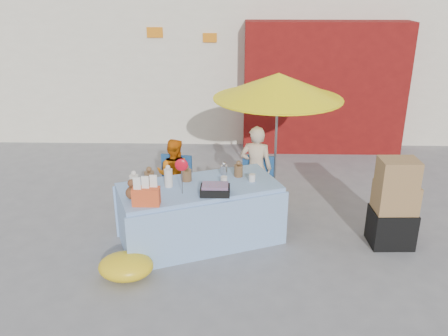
{
  "coord_description": "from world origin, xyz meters",
  "views": [
    {
      "loc": [
        0.43,
        -5.26,
        3.34
      ],
      "look_at": [
        0.28,
        0.6,
        1.0
      ],
      "focal_mm": 38.0,
      "sensor_mm": 36.0,
      "label": 1
    }
  ],
  "objects_px": {
    "market_table": "(199,213)",
    "box_stack": "(394,206)",
    "vendor_orange": "(174,174)",
    "vendor_beige": "(256,168)",
    "chair_right": "(256,197)",
    "umbrella": "(278,87)",
    "chair_left": "(174,196)"
  },
  "relations": [
    {
      "from": "chair_right",
      "to": "vendor_orange",
      "type": "height_order",
      "value": "vendor_orange"
    },
    {
      "from": "box_stack",
      "to": "chair_left",
      "type": "bearing_deg",
      "value": 163.4
    },
    {
      "from": "chair_left",
      "to": "box_stack",
      "type": "relative_size",
      "value": 0.69
    },
    {
      "from": "chair_right",
      "to": "box_stack",
      "type": "xyz_separation_m",
      "value": [
        1.78,
        -0.9,
        0.31
      ]
    },
    {
      "from": "vendor_orange",
      "to": "market_table",
      "type": "bearing_deg",
      "value": 124.13
    },
    {
      "from": "vendor_beige",
      "to": "umbrella",
      "type": "height_order",
      "value": "umbrella"
    },
    {
      "from": "chair_right",
      "to": "umbrella",
      "type": "xyz_separation_m",
      "value": [
        0.3,
        0.28,
        1.64
      ]
    },
    {
      "from": "chair_left",
      "to": "vendor_beige",
      "type": "distance_m",
      "value": 1.32
    },
    {
      "from": "chair_right",
      "to": "vendor_beige",
      "type": "distance_m",
      "value": 0.43
    },
    {
      "from": "vendor_beige",
      "to": "box_stack",
      "type": "height_order",
      "value": "vendor_beige"
    },
    {
      "from": "market_table",
      "to": "box_stack",
      "type": "distance_m",
      "value": 2.58
    },
    {
      "from": "market_table",
      "to": "vendor_orange",
      "type": "xyz_separation_m",
      "value": [
        -0.46,
        1.0,
        0.14
      ]
    },
    {
      "from": "chair_left",
      "to": "chair_right",
      "type": "distance_m",
      "value": 1.25
    },
    {
      "from": "vendor_beige",
      "to": "umbrella",
      "type": "distance_m",
      "value": 1.27
    },
    {
      "from": "chair_right",
      "to": "vendor_orange",
      "type": "distance_m",
      "value": 1.3
    },
    {
      "from": "chair_right",
      "to": "umbrella",
      "type": "height_order",
      "value": "umbrella"
    },
    {
      "from": "chair_right",
      "to": "chair_left",
      "type": "bearing_deg",
      "value": -170.4
    },
    {
      "from": "umbrella",
      "to": "vendor_orange",
      "type": "bearing_deg",
      "value": -174.47
    },
    {
      "from": "umbrella",
      "to": "chair_right",
      "type": "bearing_deg",
      "value": -136.27
    },
    {
      "from": "chair_left",
      "to": "umbrella",
      "type": "distance_m",
      "value": 2.27
    },
    {
      "from": "market_table",
      "to": "chair_left",
      "type": "distance_m",
      "value": 0.99
    },
    {
      "from": "vendor_beige",
      "to": "chair_right",
      "type": "bearing_deg",
      "value": 100.73
    },
    {
      "from": "chair_left",
      "to": "market_table",
      "type": "bearing_deg",
      "value": -52.74
    },
    {
      "from": "vendor_orange",
      "to": "vendor_beige",
      "type": "relative_size",
      "value": 0.84
    },
    {
      "from": "vendor_orange",
      "to": "vendor_beige",
      "type": "height_order",
      "value": "vendor_beige"
    },
    {
      "from": "vendor_orange",
      "to": "box_stack",
      "type": "height_order",
      "value": "box_stack"
    },
    {
      "from": "chair_left",
      "to": "vendor_beige",
      "type": "xyz_separation_m",
      "value": [
        1.25,
        0.13,
        0.41
      ]
    },
    {
      "from": "market_table",
      "to": "box_stack",
      "type": "height_order",
      "value": "market_table"
    },
    {
      "from": "box_stack",
      "to": "vendor_beige",
      "type": "bearing_deg",
      "value": 149.77
    },
    {
      "from": "chair_right",
      "to": "vendor_orange",
      "type": "relative_size",
      "value": 0.76
    },
    {
      "from": "vendor_orange",
      "to": "box_stack",
      "type": "bearing_deg",
      "value": 170.71
    },
    {
      "from": "market_table",
      "to": "umbrella",
      "type": "distance_m",
      "value": 2.17
    }
  ]
}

